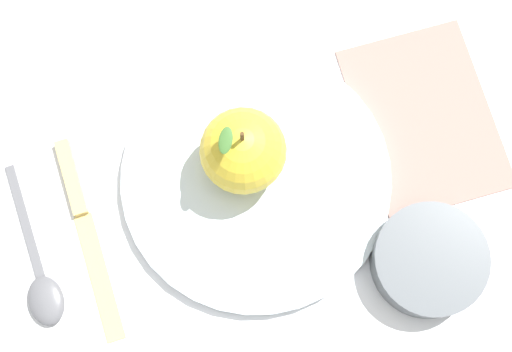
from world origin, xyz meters
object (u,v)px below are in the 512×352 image
dinner_plate (256,179)px  linen_napkin (425,118)px  apple (243,151)px  side_bowl (430,260)px  spoon (41,283)px  knife (83,219)px

dinner_plate → linen_napkin: dinner_plate is taller
dinner_plate → linen_napkin: bearing=-177.5°
apple → linen_napkin: (-0.19, 0.01, -0.05)m
apple → side_bowl: apple is taller
spoon → linen_napkin: bearing=-174.3°
spoon → linen_napkin: size_ratio=0.89×
knife → spoon: (0.05, 0.05, 0.00)m
spoon → apple: bearing=-166.9°
apple → knife: size_ratio=0.48×
side_bowl → linen_napkin: (-0.05, -0.14, -0.02)m
dinner_plate → spoon: 0.23m
linen_napkin → spoon: bearing=5.7°
apple → dinner_plate: bearing=108.7°
apple → side_bowl: (-0.14, 0.15, -0.03)m
dinner_plate → spoon: (0.23, 0.03, -0.00)m
spoon → linen_napkin: 0.41m
apple → knife: apple is taller
apple → linen_napkin: size_ratio=0.53×
knife → linen_napkin: knife is taller
apple → linen_napkin: bearing=176.7°
linen_napkin → side_bowl: bearing=68.9°
apple → linen_napkin: apple is taller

